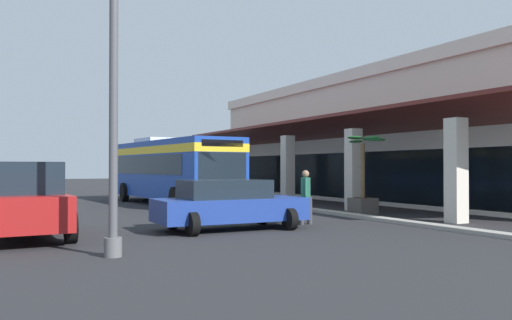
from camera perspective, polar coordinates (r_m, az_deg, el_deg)
ground at (r=31.26m, az=6.49°, el=-4.14°), size 120.00×120.00×0.00m
curb_strip at (r=26.38m, az=0.13°, el=-4.64°), size 32.86×0.50×0.12m
plaza_building at (r=31.92m, az=15.70°, el=2.15°), size 27.68×13.36×6.90m
transit_bus at (r=26.58m, az=-9.40°, el=-0.74°), size 11.40×3.59×3.34m
parked_suv_red at (r=15.05m, az=-24.15°, el=-3.85°), size 4.86×2.32×1.97m
parked_sedan_blue at (r=15.51m, az=-2.97°, el=-4.80°), size 2.46×4.41×1.47m
pedestrian at (r=16.96m, az=5.39°, el=-3.66°), size 0.61×0.50×1.74m
potted_palm at (r=20.88m, az=11.52°, el=-3.80°), size 2.18×1.84×3.06m
lot_light_pole at (r=11.42m, az=-15.16°, el=11.09°), size 0.60×0.60×7.82m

